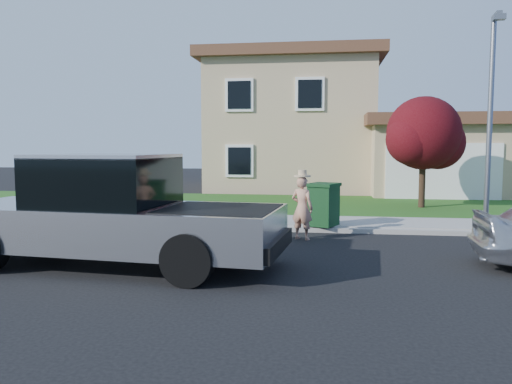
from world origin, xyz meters
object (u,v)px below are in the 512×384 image
at_px(woman, 302,207).
at_px(ornamental_tree, 425,137).
at_px(trash_bin, 323,204).
at_px(street_lamp, 491,113).
at_px(pickup_truck, 113,214).

xyz_separation_m(woman, ornamental_tree, (4.00, 6.25, 1.80)).
bearing_deg(trash_bin, street_lamp, 18.43).
bearing_deg(ornamental_tree, street_lamp, -84.42).
height_order(pickup_truck, street_lamp, street_lamp).
xyz_separation_m(woman, trash_bin, (0.51, 1.30, -0.08)).
relative_size(pickup_truck, street_lamp, 1.23).
distance_m(pickup_truck, trash_bin, 5.97).
distance_m(woman, street_lamp, 5.14).
height_order(woman, street_lamp, street_lamp).
distance_m(trash_bin, street_lamp, 4.67).
relative_size(woman, street_lamp, 0.31).
xyz_separation_m(pickup_truck, street_lamp, (7.95, 4.07, 2.08)).
bearing_deg(ornamental_tree, woman, -122.66).
bearing_deg(woman, ornamental_tree, -97.95).
distance_m(pickup_truck, ornamental_tree, 12.11).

